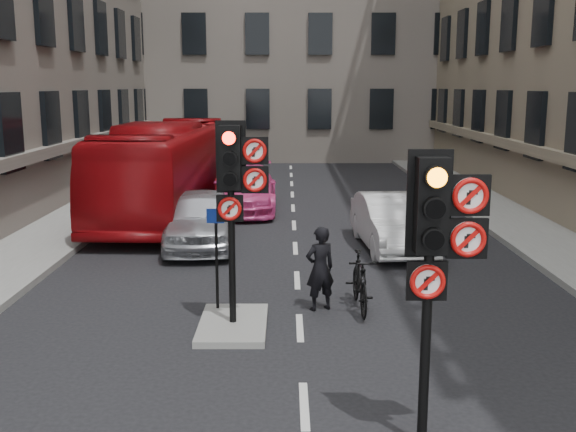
{
  "coord_description": "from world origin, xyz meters",
  "views": [
    {
      "loc": [
        -0.24,
        -6.49,
        4.29
      ],
      "look_at": [
        -0.22,
        2.17,
        2.6
      ],
      "focal_mm": 42.0,
      "sensor_mm": 36.0,
      "label": 1
    }
  ],
  "objects_px": {
    "signal_near": "(438,237)",
    "car_pink": "(245,189)",
    "info_sign": "(216,245)",
    "car_silver": "(201,219)",
    "motorcyclist": "(320,268)",
    "motorcycle": "(360,282)",
    "bus_red": "(168,169)",
    "car_white": "(392,222)",
    "signal_far": "(236,179)"
  },
  "relations": [
    {
      "from": "motorcycle",
      "to": "info_sign",
      "type": "distance_m",
      "value": 2.86
    },
    {
      "from": "car_pink",
      "to": "info_sign",
      "type": "xyz_separation_m",
      "value": [
        0.11,
        -10.89,
        0.61
      ]
    },
    {
      "from": "motorcyclist",
      "to": "car_pink",
      "type": "bearing_deg",
      "value": -103.17
    },
    {
      "from": "signal_far",
      "to": "car_silver",
      "type": "height_order",
      "value": "signal_far"
    },
    {
      "from": "signal_near",
      "to": "car_silver",
      "type": "distance_m",
      "value": 11.16
    },
    {
      "from": "signal_near",
      "to": "motorcycle",
      "type": "height_order",
      "value": "signal_near"
    },
    {
      "from": "car_white",
      "to": "motorcycle",
      "type": "height_order",
      "value": "car_white"
    },
    {
      "from": "signal_near",
      "to": "motorcycle",
      "type": "distance_m",
      "value": 5.41
    },
    {
      "from": "signal_far",
      "to": "car_pink",
      "type": "xyz_separation_m",
      "value": [
        -0.55,
        11.63,
        -1.95
      ]
    },
    {
      "from": "info_sign",
      "to": "bus_red",
      "type": "bearing_deg",
      "value": 108.17
    },
    {
      "from": "car_silver",
      "to": "car_white",
      "type": "bearing_deg",
      "value": -6.72
    },
    {
      "from": "car_pink",
      "to": "signal_near",
      "type": "bearing_deg",
      "value": -79.78
    },
    {
      "from": "signal_far",
      "to": "motorcyclist",
      "type": "height_order",
      "value": "signal_far"
    },
    {
      "from": "car_silver",
      "to": "car_pink",
      "type": "relative_size",
      "value": 0.86
    },
    {
      "from": "signal_far",
      "to": "bus_red",
      "type": "xyz_separation_m",
      "value": [
        -3.06,
        10.8,
        -1.15
      ]
    },
    {
      "from": "signal_near",
      "to": "motorcycle",
      "type": "bearing_deg",
      "value": 93.51
    },
    {
      "from": "signal_far",
      "to": "info_sign",
      "type": "height_order",
      "value": "signal_far"
    },
    {
      "from": "signal_near",
      "to": "car_pink",
      "type": "relative_size",
      "value": 0.69
    },
    {
      "from": "motorcycle",
      "to": "motorcyclist",
      "type": "height_order",
      "value": "motorcyclist"
    },
    {
      "from": "bus_red",
      "to": "info_sign",
      "type": "distance_m",
      "value": 10.4
    },
    {
      "from": "bus_red",
      "to": "motorcyclist",
      "type": "bearing_deg",
      "value": -62.27
    },
    {
      "from": "signal_near",
      "to": "signal_far",
      "type": "xyz_separation_m",
      "value": [
        -2.6,
        4.0,
        0.12
      ]
    },
    {
      "from": "car_silver",
      "to": "car_pink",
      "type": "xyz_separation_m",
      "value": [
        0.88,
        5.38,
        -0.01
      ]
    },
    {
      "from": "car_silver",
      "to": "motorcycle",
      "type": "xyz_separation_m",
      "value": [
        3.72,
        -5.24,
        -0.21
      ]
    },
    {
      "from": "car_white",
      "to": "bus_red",
      "type": "xyz_separation_m",
      "value": [
        -6.74,
        4.82,
        0.83
      ]
    },
    {
      "from": "motorcyclist",
      "to": "motorcycle",
      "type": "bearing_deg",
      "value": 156.17
    },
    {
      "from": "car_silver",
      "to": "motorcyclist",
      "type": "relative_size",
      "value": 2.72
    },
    {
      "from": "motorcycle",
      "to": "car_silver",
      "type": "bearing_deg",
      "value": 123.98
    },
    {
      "from": "car_white",
      "to": "signal_far",
      "type": "bearing_deg",
      "value": -125.66
    },
    {
      "from": "signal_near",
      "to": "info_sign",
      "type": "bearing_deg",
      "value": 122.64
    },
    {
      "from": "car_pink",
      "to": "motorcyclist",
      "type": "bearing_deg",
      "value": -80.15
    },
    {
      "from": "car_white",
      "to": "bus_red",
      "type": "bearing_deg",
      "value": 140.3
    },
    {
      "from": "signal_near",
      "to": "car_silver",
      "type": "height_order",
      "value": "signal_near"
    },
    {
      "from": "bus_red",
      "to": "signal_near",
      "type": "bearing_deg",
      "value": -66.42
    },
    {
      "from": "motorcycle",
      "to": "info_sign",
      "type": "relative_size",
      "value": 0.97
    },
    {
      "from": "motorcyclist",
      "to": "bus_red",
      "type": "bearing_deg",
      "value": -89.08
    },
    {
      "from": "bus_red",
      "to": "car_pink",
      "type": "bearing_deg",
      "value": 20.96
    },
    {
      "from": "motorcycle",
      "to": "car_pink",
      "type": "bearing_deg",
      "value": 103.57
    },
    {
      "from": "signal_far",
      "to": "motorcyclist",
      "type": "relative_size",
      "value": 2.16
    },
    {
      "from": "car_silver",
      "to": "motorcyclist",
      "type": "xyz_separation_m",
      "value": [
        2.95,
        -5.24,
        0.06
      ]
    },
    {
      "from": "signal_far",
      "to": "bus_red",
      "type": "bearing_deg",
      "value": 105.85
    },
    {
      "from": "car_white",
      "to": "motorcycle",
      "type": "xyz_separation_m",
      "value": [
        -1.38,
        -4.96,
        -0.16
      ]
    },
    {
      "from": "signal_far",
      "to": "bus_red",
      "type": "height_order",
      "value": "signal_far"
    },
    {
      "from": "signal_far",
      "to": "car_silver",
      "type": "bearing_deg",
      "value": 102.85
    },
    {
      "from": "signal_near",
      "to": "car_silver",
      "type": "bearing_deg",
      "value": 111.44
    },
    {
      "from": "signal_far",
      "to": "car_white",
      "type": "relative_size",
      "value": 0.82
    },
    {
      "from": "signal_near",
      "to": "info_sign",
      "type": "distance_m",
      "value": 5.76
    },
    {
      "from": "bus_red",
      "to": "info_sign",
      "type": "height_order",
      "value": "bus_red"
    },
    {
      "from": "signal_near",
      "to": "signal_far",
      "type": "relative_size",
      "value": 1.0
    },
    {
      "from": "signal_near",
      "to": "bus_red",
      "type": "bearing_deg",
      "value": 110.95
    }
  ]
}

